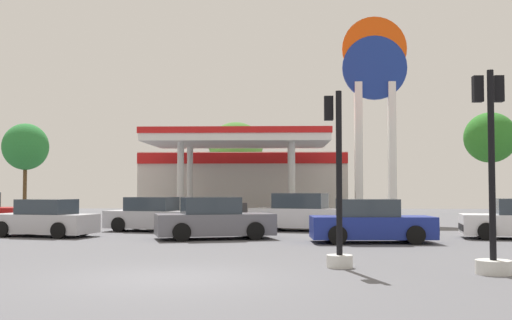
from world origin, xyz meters
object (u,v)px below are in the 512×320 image
at_px(car_0, 371,223).
at_px(traffic_signal_0, 492,203).
at_px(car_1, 44,220).
at_px(car_6, 304,214).
at_px(tree_0, 25,147).
at_px(car_4, 154,216).
at_px(tree_2, 490,138).
at_px(car_5, 214,220).
at_px(station_pole_sign, 375,93).
at_px(traffic_signal_1, 338,206).
at_px(tree_1, 236,146).

distance_m(car_0, traffic_signal_0, 8.02).
bearing_deg(car_1, car_6, 20.00).
bearing_deg(tree_0, car_6, -41.23).
distance_m(car_4, traffic_signal_0, 16.51).
distance_m(car_1, tree_2, 30.94).
distance_m(car_6, tree_0, 25.72).
bearing_deg(tree_2, car_5, -129.12).
xyz_separation_m(station_pole_sign, car_1, (-14.28, -11.18, -6.48)).
bearing_deg(car_6, traffic_signal_0, -75.80).
bearing_deg(tree_0, car_1, -66.01).
relative_size(car_0, traffic_signal_0, 0.95).
distance_m(car_0, car_5, 5.64).
distance_m(station_pole_sign, traffic_signal_1, 21.44).
distance_m(car_5, traffic_signal_0, 11.53).
xyz_separation_m(traffic_signal_0, tree_1, (-7.52, 29.67, 3.23)).
bearing_deg(tree_0, car_4, -53.75).
relative_size(traffic_signal_0, tree_1, 0.68).
distance_m(car_1, traffic_signal_1, 13.79).
bearing_deg(station_pole_sign, tree_0, 158.47).
relative_size(traffic_signal_0, tree_2, 0.62).
xyz_separation_m(traffic_signal_0, tree_2, (9.88, 29.84, 3.77)).
height_order(station_pole_sign, tree_2, station_pole_sign).
height_order(car_0, tree_0, tree_0).
relative_size(car_0, car_6, 0.85).
relative_size(traffic_signal_0, traffic_signal_1, 1.07).
distance_m(car_6, traffic_signal_1, 12.78).
height_order(station_pole_sign, car_5, station_pole_sign).
bearing_deg(car_0, car_6, 108.97).
height_order(car_0, car_4, car_0).
bearing_deg(car_6, station_pole_sign, 60.54).
bearing_deg(tree_1, traffic_signal_0, -75.77).
distance_m(car_4, tree_1, 17.13).
bearing_deg(car_1, tree_0, 113.99).
bearing_deg(car_1, traffic_signal_0, -36.84).
bearing_deg(station_pole_sign, car_5, -122.37).
distance_m(car_4, traffic_signal_1, 13.92).
xyz_separation_m(car_6, traffic_signal_1, (0.29, -12.76, 0.68)).
distance_m(car_0, tree_0, 31.28).
xyz_separation_m(car_1, traffic_signal_1, (10.32, -9.11, 0.78)).
distance_m(traffic_signal_0, tree_1, 30.78).
relative_size(station_pole_sign, tree_1, 1.78).
bearing_deg(tree_2, traffic_signal_1, -114.39).
xyz_separation_m(car_0, car_1, (-12.07, 2.29, -0.02)).
bearing_deg(traffic_signal_0, traffic_signal_1, 162.36).
height_order(car_5, tree_2, tree_2).
xyz_separation_m(station_pole_sign, traffic_signal_0, (-0.77, -21.30, -5.60)).
xyz_separation_m(car_5, traffic_signal_0, (6.92, -9.19, 0.84)).
height_order(car_1, car_6, car_6).
bearing_deg(car_0, traffic_signal_1, -104.40).
relative_size(car_0, tree_1, 0.65).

